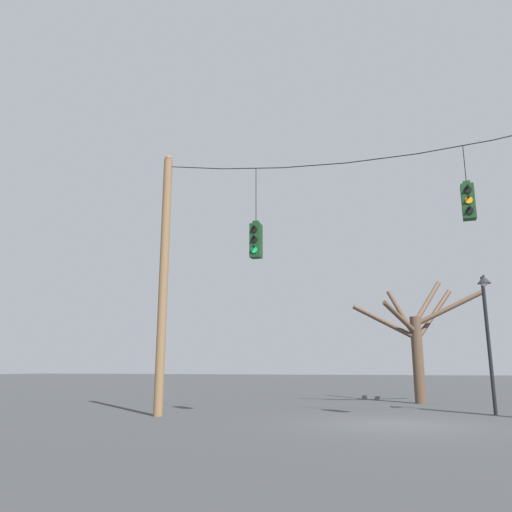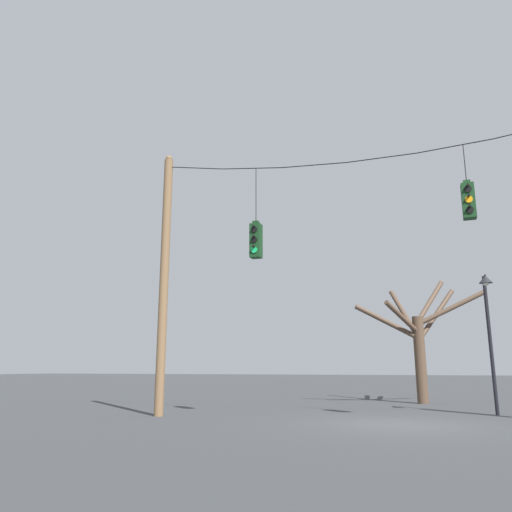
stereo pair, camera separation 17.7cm
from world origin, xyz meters
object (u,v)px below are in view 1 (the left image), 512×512
object	(u,v)px
traffic_light_near_right_pole	(468,201)
bare_tree	(418,335)
traffic_light_near_left_pole	(256,240)
utility_pole_left	(164,279)
street_lamp	(486,314)

from	to	relation	value
traffic_light_near_right_pole	bare_tree	xyz separation A→B (m)	(-1.76, 9.00, -3.18)
traffic_light_near_left_pole	bare_tree	size ratio (longest dim) A/B	0.54
bare_tree	traffic_light_near_right_pole	bearing A→B (deg)	-78.92
utility_pole_left	traffic_light_near_right_pole	distance (m)	9.77
traffic_light_near_right_pole	traffic_light_near_left_pole	bearing A→B (deg)	179.99
street_lamp	bare_tree	distance (m)	5.75
traffic_light_near_right_pole	utility_pole_left	bearing A→B (deg)	179.95
traffic_light_near_left_pole	bare_tree	bearing A→B (deg)	63.03
utility_pole_left	bare_tree	distance (m)	12.04
utility_pole_left	street_lamp	xyz separation A→B (m)	(10.20, 3.75, -1.15)
utility_pole_left	street_lamp	size ratio (longest dim) A/B	1.94
utility_pole_left	traffic_light_near_right_pole	xyz separation A→B (m)	(9.63, -0.01, 1.67)
utility_pole_left	traffic_light_near_left_pole	size ratio (longest dim) A/B	2.93
traffic_light_near_right_pole	bare_tree	size ratio (longest dim) A/B	0.39
traffic_light_near_right_pole	bare_tree	bearing A→B (deg)	101.08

